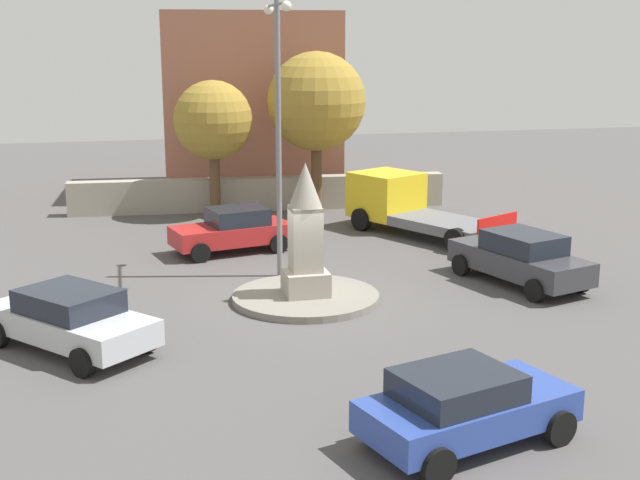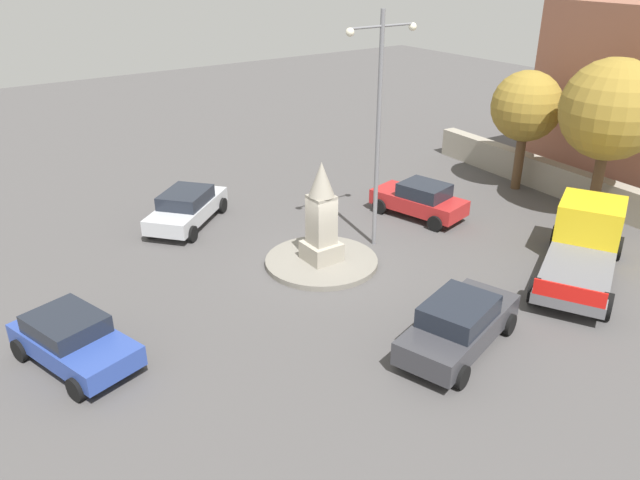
# 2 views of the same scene
# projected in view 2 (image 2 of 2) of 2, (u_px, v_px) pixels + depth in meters

# --- Properties ---
(ground_plane) EXTENTS (80.00, 80.00, 0.00)m
(ground_plane) POSITION_uv_depth(u_px,v_px,m) (321.00, 264.00, 22.16)
(ground_plane) COLOR #4F4C4C
(traffic_island) EXTENTS (4.01, 4.01, 0.19)m
(traffic_island) POSITION_uv_depth(u_px,v_px,m) (321.00, 261.00, 22.12)
(traffic_island) COLOR gray
(traffic_island) RESTS_ON ground
(monument) EXTENTS (1.17, 1.17, 3.61)m
(monument) POSITION_uv_depth(u_px,v_px,m) (322.00, 217.00, 21.38)
(monument) COLOR #9E9687
(monument) RESTS_ON traffic_island
(streetlamp) EXTENTS (2.97, 0.28, 8.45)m
(streetlamp) POSITION_uv_depth(u_px,v_px,m) (379.00, 113.00, 21.54)
(streetlamp) COLOR slate
(streetlamp) RESTS_ON ground
(car_blue_parked_left) EXTENTS (2.82, 4.17, 1.38)m
(car_blue_parked_left) POSITION_uv_depth(u_px,v_px,m) (73.00, 339.00, 16.59)
(car_blue_parked_left) COLOR #2D479E
(car_blue_parked_left) RESTS_ON ground
(car_silver_near_island) EXTENTS (4.42, 4.14, 1.43)m
(car_silver_near_island) POSITION_uv_depth(u_px,v_px,m) (187.00, 207.00, 25.05)
(car_silver_near_island) COLOR #B7BABF
(car_silver_near_island) RESTS_ON ground
(car_dark_grey_approaching) EXTENTS (4.72, 2.94, 1.55)m
(car_dark_grey_approaching) POSITION_uv_depth(u_px,v_px,m) (459.00, 324.00, 17.16)
(car_dark_grey_approaching) COLOR #38383D
(car_dark_grey_approaching) RESTS_ON ground
(car_red_waiting) EXTENTS (2.60, 4.18, 1.49)m
(car_red_waiting) POSITION_uv_depth(u_px,v_px,m) (420.00, 199.00, 25.78)
(car_red_waiting) COLOR #B22323
(car_red_waiting) RESTS_ON ground
(truck_yellow_far_side) EXTENTS (6.60, 4.82, 2.10)m
(truck_yellow_far_side) POSITION_uv_depth(u_px,v_px,m) (586.00, 239.00, 21.60)
(truck_yellow_far_side) COLOR yellow
(truck_yellow_far_side) RESTS_ON ground
(stone_boundary_wall) EXTENTS (1.80, 15.64, 1.37)m
(stone_boundary_wall) POSITION_uv_depth(u_px,v_px,m) (565.00, 182.00, 27.89)
(stone_boundary_wall) COLOR #9E9687
(stone_boundary_wall) RESTS_ON ground
(tree_near_wall) EXTENTS (3.96, 3.96, 6.53)m
(tree_near_wall) POSITION_uv_depth(u_px,v_px,m) (612.00, 110.00, 24.07)
(tree_near_wall) COLOR brown
(tree_near_wall) RESTS_ON ground
(tree_mid_cluster) EXTENTS (3.13, 3.13, 5.43)m
(tree_mid_cluster) POSITION_uv_depth(u_px,v_px,m) (526.00, 107.00, 27.56)
(tree_mid_cluster) COLOR brown
(tree_mid_cluster) RESTS_ON ground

